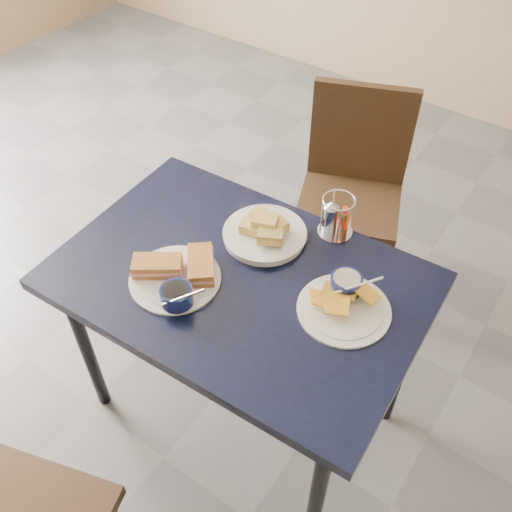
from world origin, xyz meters
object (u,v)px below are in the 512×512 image
Objects in this scene: dining_table at (240,294)px; plantain_plate at (344,299)px; chair_far at (360,180)px; condiment_caddy at (335,218)px; bread_basket at (265,232)px; sandwich_plate at (177,275)px.

plantain_plate is (0.30, 0.08, 0.10)m from dining_table.
condiment_caddy reaches higher than chair_far.
dining_table is 0.92m from chair_far.
bread_basket is (-0.33, 0.09, 0.00)m from plantain_plate.
bread_basket is (0.10, 0.29, -0.00)m from sandwich_plate.
bread_basket is 0.22m from condiment_caddy.
dining_table is 4.29× the size of bread_basket.
sandwich_plate is 1.16× the size of plantain_plate.
dining_table is 1.25× the size of chair_far.
bread_basket is at bearing -89.09° from chair_far.
dining_table is 0.21m from bread_basket.
bread_basket is 1.87× the size of condiment_caddy.
condiment_caddy is (0.13, 0.32, 0.13)m from dining_table.
condiment_caddy is (-0.17, 0.24, 0.04)m from plantain_plate.
condiment_caddy reaches higher than dining_table.
plantain_plate is (0.34, -0.82, 0.27)m from chair_far.
dining_table is at bearing -79.52° from bread_basket.
sandwich_plate is at bearing -120.94° from condiment_caddy.
condiment_caddy is at bearing 68.28° from dining_table.
chair_far is at bearing 90.91° from bread_basket.
sandwich_plate is 0.51m from condiment_caddy.
bread_basket is (0.01, -0.73, 0.27)m from chair_far.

